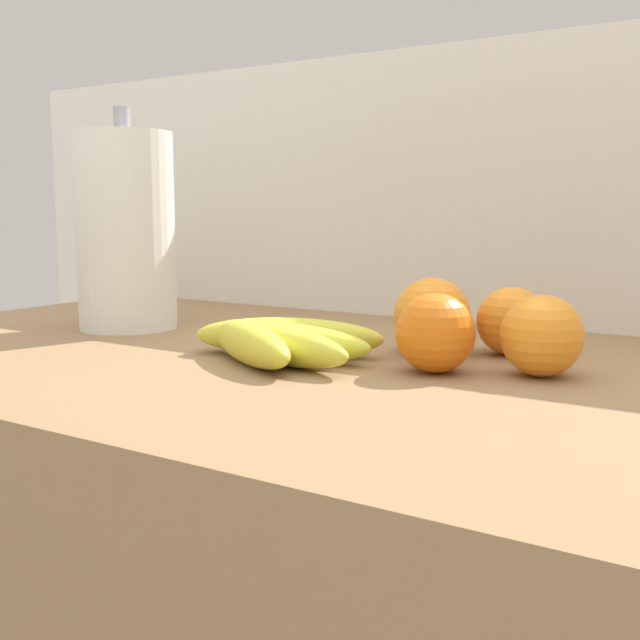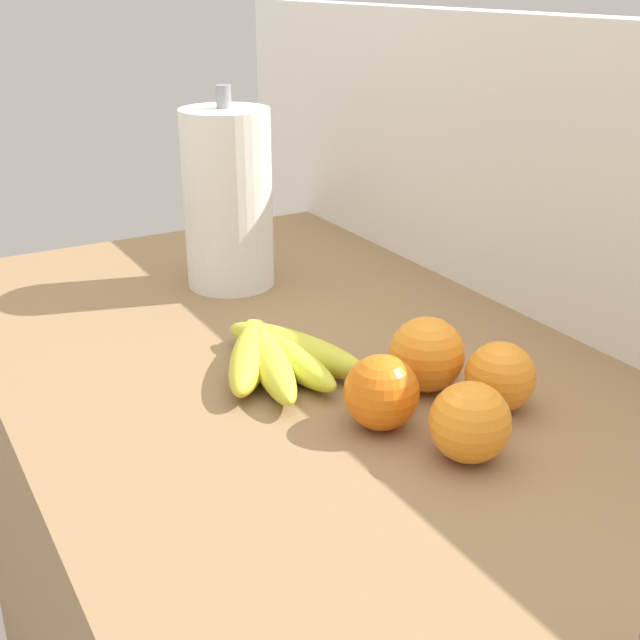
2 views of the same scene
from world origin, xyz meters
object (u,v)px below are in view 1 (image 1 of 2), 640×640
paper_towel_roll (126,231)px  orange_far_right (542,336)px  orange_front (511,321)px  banana_bunch (273,341)px  orange_center (435,333)px  orange_back_right (432,316)px

paper_towel_roll → orange_far_right: bearing=-0.2°
orange_front → paper_towel_roll: bearing=-169.8°
banana_bunch → orange_center: orange_center is taller
orange_center → paper_towel_roll: (-0.44, 0.04, 0.09)m
orange_far_right → paper_towel_roll: paper_towel_roll is taller
orange_back_right → orange_far_right: orange_back_right is taller
banana_bunch → orange_back_right: 0.17m
banana_bunch → orange_front: bearing=39.9°
orange_back_right → orange_front: orange_back_right is taller
orange_center → orange_back_right: 0.10m
banana_bunch → orange_far_right: orange_far_right is taller
orange_far_right → orange_front: size_ratio=1.05×
orange_center → orange_back_right: size_ratio=0.92×
banana_bunch → orange_center: 0.16m
orange_far_right → orange_front: (-0.06, 0.09, -0.00)m
orange_front → banana_bunch: bearing=-140.1°
orange_back_right → orange_far_right: bearing=-20.3°
orange_front → orange_center: bearing=-103.2°
orange_back_right → orange_front: 0.08m
banana_bunch → orange_far_right: 0.26m
banana_bunch → orange_front: (0.19, 0.16, 0.02)m
orange_center → orange_front: 0.13m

